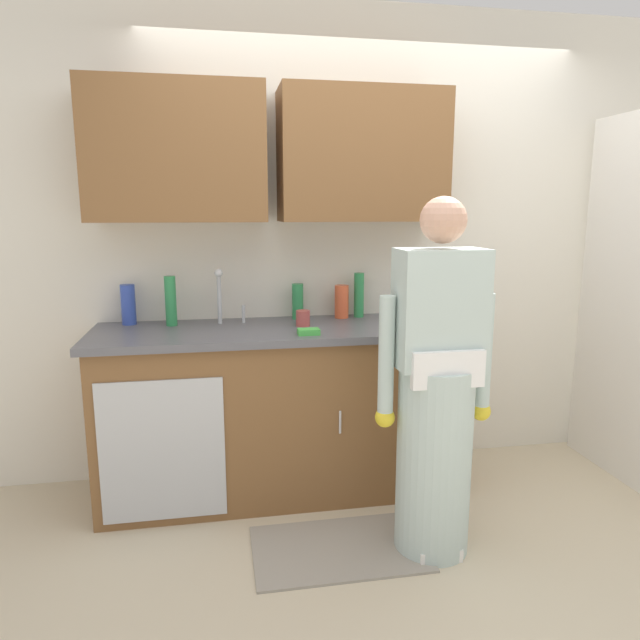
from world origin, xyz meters
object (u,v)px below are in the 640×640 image
(knife_on_counter, at_px, (417,317))
(bottle_soap, at_px, (359,295))
(bottle_dish_liquid, at_px, (298,301))
(cup_by_sink, at_px, (303,318))
(bottle_water_tall, at_px, (128,305))
(sponge, at_px, (309,332))
(sink, at_px, (228,331))
(person_at_sink, at_px, (436,407))
(bottle_water_short, at_px, (342,302))
(bottle_cleaner_spray, at_px, (171,301))

(knife_on_counter, bearing_deg, bottle_soap, 123.23)
(knife_on_counter, bearing_deg, bottle_dish_liquid, 130.65)
(bottle_dish_liquid, distance_m, cup_by_sink, 0.22)
(bottle_water_tall, height_order, sponge, bottle_water_tall)
(sink, relative_size, bottle_dish_liquid, 2.44)
(bottle_dish_liquid, bearing_deg, cup_by_sink, -90.26)
(person_at_sink, xyz_separation_m, bottle_water_short, (-0.24, 0.90, 0.34))
(bottle_dish_liquid, relative_size, knife_on_counter, 0.85)
(bottle_cleaner_spray, distance_m, knife_on_counter, 1.41)
(bottle_water_tall, relative_size, knife_on_counter, 0.92)
(bottle_soap, distance_m, knife_on_counter, 0.37)
(sink, bearing_deg, bottle_dish_liquid, 26.90)
(bottle_cleaner_spray, bearing_deg, cup_by_sink, -11.10)
(bottle_soap, xyz_separation_m, sponge, (-0.37, -0.43, -0.12))
(bottle_cleaner_spray, height_order, cup_by_sink, bottle_cleaner_spray)
(bottle_dish_liquid, height_order, cup_by_sink, bottle_dish_liquid)
(bottle_water_tall, relative_size, bottle_cleaner_spray, 0.82)
(person_at_sink, relative_size, knife_on_counter, 6.75)
(bottle_water_short, relative_size, cup_by_sink, 2.25)
(cup_by_sink, xyz_separation_m, sponge, (-0.00, -0.22, -0.03))
(knife_on_counter, bearing_deg, bottle_cleaner_spray, 137.07)
(bottle_cleaner_spray, bearing_deg, sponge, -27.30)
(bottle_water_tall, relative_size, sponge, 2.01)
(sink, relative_size, bottle_water_tall, 2.26)
(person_at_sink, height_order, cup_by_sink, person_at_sink)
(sink, height_order, bottle_cleaner_spray, sink)
(person_at_sink, relative_size, bottle_water_short, 8.42)
(bottle_dish_liquid, bearing_deg, bottle_water_short, -2.71)
(sink, relative_size, person_at_sink, 0.31)
(person_at_sink, height_order, sponge, person_at_sink)
(person_at_sink, distance_m, bottle_water_short, 0.99)
(person_at_sink, height_order, bottle_water_tall, person_at_sink)
(cup_by_sink, bearing_deg, sink, 179.81)
(bottle_soap, xyz_separation_m, knife_on_counter, (0.33, -0.09, -0.13))
(person_at_sink, height_order, bottle_soap, person_at_sink)
(bottle_dish_liquid, xyz_separation_m, bottle_cleaner_spray, (-0.71, -0.07, 0.03))
(sink, xyz_separation_m, bottle_cleaner_spray, (-0.30, 0.14, 0.15))
(sink, height_order, bottle_water_short, sink)
(cup_by_sink, bearing_deg, person_at_sink, -54.88)
(sink, height_order, cup_by_sink, sink)
(bottle_soap, bearing_deg, person_at_sink, -81.82)
(bottle_water_short, bearing_deg, bottle_water_tall, 179.13)
(bottle_water_tall, bearing_deg, person_at_sink, -32.63)
(bottle_water_tall, height_order, bottle_cleaner_spray, bottle_cleaner_spray)
(sink, distance_m, sponge, 0.46)
(bottle_cleaner_spray, xyz_separation_m, cup_by_sink, (0.71, -0.14, -0.09))
(bottle_dish_liquid, bearing_deg, sink, -153.10)
(bottle_dish_liquid, height_order, bottle_water_short, bottle_dish_liquid)
(cup_by_sink, bearing_deg, bottle_dish_liquid, 89.74)
(bottle_soap, bearing_deg, bottle_water_tall, 179.69)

